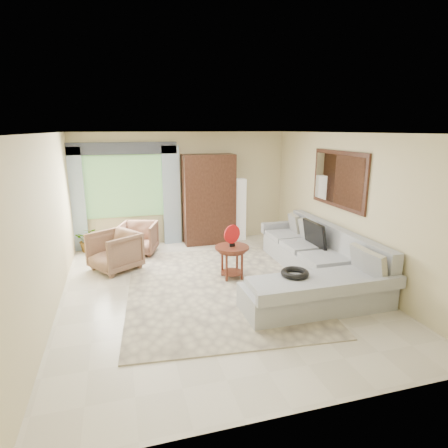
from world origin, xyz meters
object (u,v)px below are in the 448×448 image
object	(u,v)px
armchair_right	(138,238)
floor_lamp	(240,209)
coffee_table	(232,262)
armchair_left	(115,251)
potted_plant	(88,239)
armoire	(209,199)
tv_screen	(314,234)
sectional_sofa	(315,267)

from	to	relation	value
armchair_right	floor_lamp	xyz separation A→B (m)	(2.48, 0.47, 0.40)
coffee_table	armchair_left	size ratio (longest dim) A/B	0.74
armchair_left	potted_plant	world-z (taller)	armchair_left
armchair_left	armoire	distance (m)	2.62
coffee_table	armchair_left	xyz separation A→B (m)	(-2.04, 1.04, 0.05)
coffee_table	armchair_left	distance (m)	2.30
floor_lamp	armchair_right	bearing A→B (deg)	-169.20
armchair_right	potted_plant	xyz separation A→B (m)	(-1.07, 0.46, -0.07)
tv_screen	coffee_table	distance (m)	1.69
coffee_table	armchair_left	bearing A→B (deg)	152.92
armchair_right	potted_plant	size ratio (longest dim) A/B	1.38
tv_screen	floor_lamp	size ratio (longest dim) A/B	0.49
armchair_right	potted_plant	distance (m)	1.17
tv_screen	armoire	xyz separation A→B (m)	(-1.50, 2.34, 0.33)
armoire	floor_lamp	xyz separation A→B (m)	(0.80, 0.06, -0.30)
sectional_sofa	coffee_table	size ratio (longest dim) A/B	5.63
sectional_sofa	armoire	bearing A→B (deg)	113.06
potted_plant	armoire	xyz separation A→B (m)	(2.76, -0.05, 0.77)
armchair_right	floor_lamp	size ratio (longest dim) A/B	0.51
armchair_left	floor_lamp	distance (m)	3.30
tv_screen	armchair_left	world-z (taller)	tv_screen
potted_plant	floor_lamp	distance (m)	3.59
sectional_sofa	armchair_right	size ratio (longest dim) A/B	4.53
coffee_table	floor_lamp	size ratio (longest dim) A/B	0.41
tv_screen	armchair_left	bearing A→B (deg)	164.05
tv_screen	coffee_table	world-z (taller)	tv_screen
armchair_right	floor_lamp	distance (m)	2.56
armchair_right	armoire	world-z (taller)	armoire
coffee_table	armoire	bearing A→B (deg)	86.58
coffee_table	floor_lamp	world-z (taller)	floor_lamp
sectional_sofa	potted_plant	bearing A→B (deg)	143.56
armoire	floor_lamp	world-z (taller)	armoire
coffee_table	armoire	xyz separation A→B (m)	(0.14, 2.33, 0.73)
armchair_left	armoire	world-z (taller)	armoire
armchair_left	armoire	bearing A→B (deg)	87.23
potted_plant	tv_screen	bearing A→B (deg)	-29.30
potted_plant	floor_lamp	size ratio (longest dim) A/B	0.37
tv_screen	potted_plant	world-z (taller)	tv_screen
sectional_sofa	armchair_right	xyz separation A→B (m)	(-2.92, 2.48, 0.06)
armchair_left	floor_lamp	world-z (taller)	floor_lamp
sectional_sofa	armchair_right	distance (m)	3.83
tv_screen	armchair_right	world-z (taller)	tv_screen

